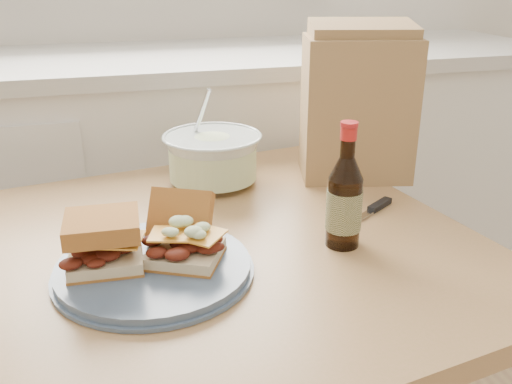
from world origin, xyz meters
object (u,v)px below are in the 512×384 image
object	(u,v)px
paper_bag	(357,109)
plate	(154,268)
beer_bottle	(344,201)
dining_table	(226,292)
coleslaw_bowl	(213,160)

from	to	relation	value
paper_bag	plate	bearing A→B (deg)	-131.98
plate	beer_bottle	size ratio (longest dim) A/B	1.39
dining_table	coleslaw_bowl	distance (m)	0.33
dining_table	coleslaw_bowl	xyz separation A→B (m)	(0.04, 0.28, 0.16)
coleslaw_bowl	beer_bottle	bearing A→B (deg)	-66.04
beer_bottle	paper_bag	world-z (taller)	paper_bag
plate	beer_bottle	xyz separation A→B (m)	(0.33, 0.01, 0.07)
dining_table	paper_bag	xyz separation A→B (m)	(0.37, 0.25, 0.26)
coleslaw_bowl	paper_bag	bearing A→B (deg)	-5.75
coleslaw_bowl	paper_bag	size ratio (longest dim) A/B	0.69
plate	paper_bag	xyz separation A→B (m)	(0.50, 0.33, 0.15)
plate	coleslaw_bowl	world-z (taller)	coleslaw_bowl
dining_table	paper_bag	distance (m)	0.52
coleslaw_bowl	paper_bag	xyz separation A→B (m)	(0.33, -0.03, 0.10)
dining_table	plate	bearing A→B (deg)	-158.24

